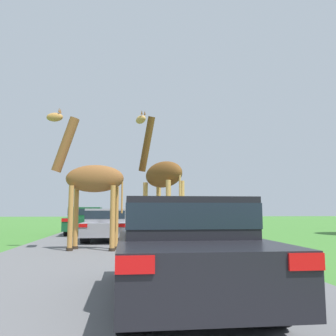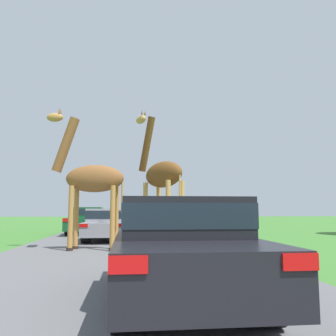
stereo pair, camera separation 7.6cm
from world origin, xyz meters
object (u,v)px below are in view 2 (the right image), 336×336
object	(u,v)px
car_queue_right	(152,218)
car_queue_left	(87,220)
giraffe_companion	(90,179)
car_lead_maroon	(180,245)
car_far_ahead	(106,224)
giraffe_near_road	(161,177)

from	to	relation	value
car_queue_right	car_queue_left	size ratio (longest dim) A/B	0.89
car_queue_left	giraffe_companion	bearing A→B (deg)	-83.21
car_lead_maroon	car_far_ahead	distance (m)	10.42
giraffe_companion	car_lead_maroon	world-z (taller)	giraffe_companion
car_queue_right	giraffe_companion	bearing A→B (deg)	-101.88
giraffe_companion	car_queue_right	distance (m)	14.84
giraffe_near_road	car_queue_right	distance (m)	14.71
giraffe_companion	car_queue_left	xyz separation A→B (m)	(-0.97, 8.15, -1.54)
giraffe_near_road	giraffe_companion	distance (m)	2.33
giraffe_companion	car_queue_left	world-z (taller)	giraffe_companion
car_lead_maroon	car_queue_right	xyz separation A→B (m)	(1.05, 21.12, -0.03)
car_lead_maroon	giraffe_companion	bearing A→B (deg)	106.61
giraffe_companion	car_queue_left	size ratio (longest dim) A/B	1.04
car_queue_left	car_far_ahead	xyz separation A→B (m)	(1.33, -4.53, -0.05)
giraffe_near_road	car_queue_left	xyz separation A→B (m)	(-3.30, 8.31, -1.61)
giraffe_near_road	car_queue_left	distance (m)	9.08
giraffe_companion	car_far_ahead	world-z (taller)	giraffe_companion
giraffe_near_road	car_far_ahead	distance (m)	4.57
giraffe_near_road	car_far_ahead	world-z (taller)	giraffe_near_road
giraffe_near_road	car_queue_right	xyz separation A→B (m)	(0.71, 14.60, -1.63)
car_lead_maroon	car_far_ahead	size ratio (longest dim) A/B	1.08
giraffe_near_road	car_lead_maroon	xyz separation A→B (m)	(-0.34, -6.52, -1.61)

